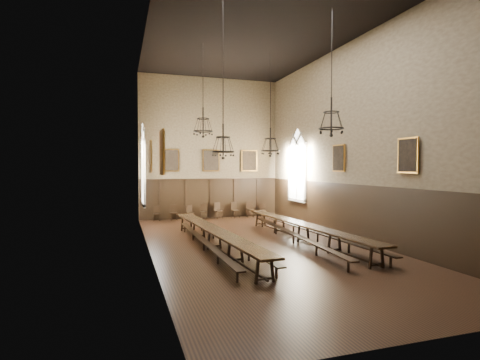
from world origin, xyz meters
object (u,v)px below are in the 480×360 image
bench_left_outer (204,244)px  chair_7 (263,212)px  table_left (214,239)px  chair_5 (235,213)px  chandelier_back_left (203,125)px  chair_6 (250,212)px  bench_left_inner (229,241)px  bench_right_outer (318,236)px  bench_right_inner (293,237)px  chair_2 (190,215)px  table_right (303,232)px  chair_0 (157,216)px  chair_1 (174,215)px  chair_3 (204,214)px  chandelier_front_right (331,121)px  chandelier_back_right (270,145)px  chandelier_front_left (223,140)px  chair_4 (218,214)px

bench_left_outer → chair_7: 10.59m
table_left → chair_5: 9.34m
chair_7 → chandelier_back_left: bearing=-116.4°
bench_left_outer → chair_6: bearing=60.3°
bench_left_inner → bench_right_outer: bench_right_outer is taller
table_left → bench_left_inner: (0.60, 0.01, -0.13)m
chair_6 → bench_right_inner: bearing=-89.0°
chair_2 → chair_5: bearing=-16.8°
chandelier_back_left → chair_5: bearing=60.4°
table_right → chair_0: 10.09m
bench_right_outer → chair_5: bearing=97.5°
chair_1 → chair_3: size_ratio=1.00×
table_left → bench_right_inner: size_ratio=1.06×
chandelier_front_right → chandelier_back_right: bearing=91.4°
bench_right_outer → chair_6: size_ratio=9.45×
chandelier_front_left → chair_1: bearing=91.3°
chair_3 → chair_6: (3.08, -0.03, 0.02)m
chair_3 → chandelier_back_right: chandelier_back_right is taller
bench_left_inner → chandelier_front_right: size_ratio=2.12×
table_right → bench_right_inner: bearing=-158.1°
table_right → chair_0: (-5.55, 8.43, -0.13)m
chandelier_front_right → chair_3: bearing=102.0°
chair_6 → chair_4: bearing=-172.9°
chair_5 → chandelier_back_left: (-3.36, -5.92, 4.91)m
chair_0 → chandelier_front_right: chandelier_front_right is taller
bench_right_inner → chandelier_back_left: (-3.35, 2.67, 4.93)m
table_left → table_right: (4.09, 0.30, -0.00)m
chair_0 → chair_4: size_ratio=0.89×
chair_6 → chair_2: bearing=-172.5°
chair_2 → chair_7: (4.85, 0.07, -0.00)m
chair_4 → chair_6: 2.14m
chandelier_back_left → bench_right_outer: bearing=-30.9°
chair_7 → chandelier_front_left: 12.82m
bench_right_inner → chandelier_back_right: (0.16, 3.01, 4.12)m
table_left → chair_0: size_ratio=11.77×
table_left → bench_left_inner: bearing=1.0°
chair_0 → chandelier_back_right: size_ratio=0.18×
bench_left_inner → chandelier_front_left: bearing=-110.6°
bench_right_inner → chair_7: size_ratio=11.36×
chair_0 → chair_7: 6.89m
bench_left_inner → chair_2: (-0.02, 8.64, -0.01)m
chair_3 → chair_6: bearing=12.7°
bench_right_inner → chair_7: 8.87m
chair_6 → table_right: bearing=-85.2°
table_right → chair_1: chair_1 is taller
table_left → table_right: table_left is taller
bench_right_inner → chair_6: 8.63m
chandelier_back_right → chair_3: bearing=111.6°
bench_left_outer → chair_1: size_ratio=9.89×
chair_7 → table_right: bearing=-84.0°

